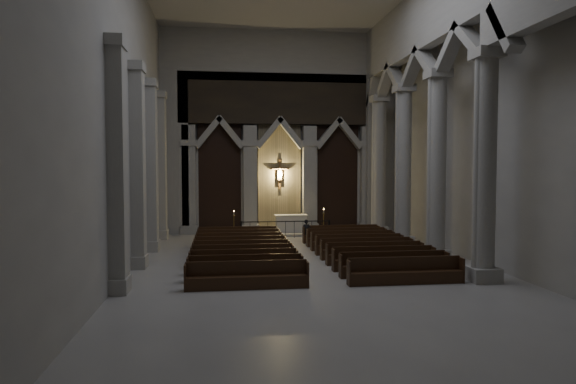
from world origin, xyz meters
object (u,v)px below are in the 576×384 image
object	(u,v)px
altar_rail	(285,227)
pews	(305,253)
candle_stand_right	(324,228)
worshipper	(306,231)
altar	(291,223)
candle_stand_left	(234,231)

from	to	relation	value
altar_rail	pews	distance (m)	6.64
candle_stand_right	worshipper	bearing A→B (deg)	-118.18
candle_stand_right	worshipper	size ratio (longest dim) A/B	1.27
altar	altar_rail	distance (m)	1.88
altar_rail	candle_stand_left	size ratio (longest dim) A/B	3.28
altar_rail	worshipper	bearing A→B (deg)	-64.74
altar	worshipper	bearing A→B (deg)	-85.02
candle_stand_right	altar_rail	bearing A→B (deg)	-159.38
worshipper	candle_stand_left	bearing A→B (deg)	158.00
pews	candle_stand_right	bearing A→B (deg)	72.76
pews	altar_rail	bearing A→B (deg)	90.00
altar	candle_stand_left	xyz separation A→B (m)	(-3.39, -1.32, -0.23)
pews	worshipper	world-z (taller)	worshipper
candle_stand_left	altar	bearing A→B (deg)	21.23
pews	worshipper	xyz separation A→B (m)	(0.87, 4.78, 0.32)
altar_rail	pews	world-z (taller)	altar_rail
altar	candle_stand_right	xyz separation A→B (m)	(1.77, -0.92, -0.22)
altar	worshipper	distance (m)	3.65
pews	worshipper	bearing A→B (deg)	79.68
altar	candle_stand_right	bearing A→B (deg)	-27.41
candle_stand_right	candle_stand_left	bearing A→B (deg)	-175.61
altar_rail	candle_stand_left	distance (m)	2.89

